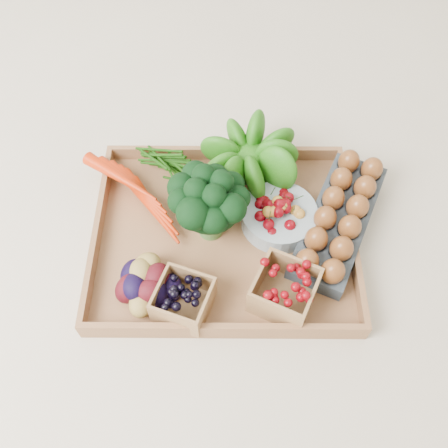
{
  "coord_description": "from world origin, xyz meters",
  "views": [
    {
      "loc": [
        0.0,
        -0.57,
        0.93
      ],
      "look_at": [
        0.0,
        0.0,
        0.06
      ],
      "focal_mm": 40.0,
      "sensor_mm": 36.0,
      "label": 1
    }
  ],
  "objects_px": {
    "broccoli": "(210,213)",
    "cherry_bowl": "(279,217)",
    "egg_carton": "(338,221)",
    "tray": "(224,237)"
  },
  "relations": [
    {
      "from": "broccoli",
      "to": "cherry_bowl",
      "type": "height_order",
      "value": "broccoli"
    },
    {
      "from": "broccoli",
      "to": "egg_carton",
      "type": "distance_m",
      "value": 0.28
    },
    {
      "from": "cherry_bowl",
      "to": "egg_carton",
      "type": "relative_size",
      "value": 0.48
    },
    {
      "from": "cherry_bowl",
      "to": "egg_carton",
      "type": "distance_m",
      "value": 0.13
    },
    {
      "from": "cherry_bowl",
      "to": "egg_carton",
      "type": "bearing_deg",
      "value": -4.56
    },
    {
      "from": "tray",
      "to": "broccoli",
      "type": "height_order",
      "value": "broccoli"
    },
    {
      "from": "tray",
      "to": "egg_carton",
      "type": "distance_m",
      "value": 0.25
    },
    {
      "from": "tray",
      "to": "broccoli",
      "type": "distance_m",
      "value": 0.08
    },
    {
      "from": "tray",
      "to": "egg_carton",
      "type": "height_order",
      "value": "egg_carton"
    },
    {
      "from": "broccoli",
      "to": "egg_carton",
      "type": "height_order",
      "value": "broccoli"
    }
  ]
}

